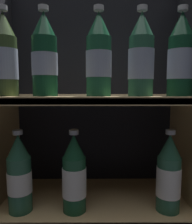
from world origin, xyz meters
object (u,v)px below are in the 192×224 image
at_px(bottle_upper_front_1, 46,57).
at_px(bottle_upper_front_4, 182,58).
at_px(bottle_lower_front_1, 76,176).
at_px(bottle_upper_front_0, 6,58).
at_px(bottle_lower_front_2, 170,176).
at_px(bottle_upper_front_3, 142,58).
at_px(bottle_upper_front_2, 100,58).
at_px(bottle_lower_front_0, 21,175).

distance_m(bottle_upper_front_1, bottle_upper_front_4, 0.41).
height_order(bottle_upper_front_1, bottle_upper_front_4, same).
height_order(bottle_upper_front_4, bottle_lower_front_1, bottle_upper_front_4).
distance_m(bottle_upper_front_0, bottle_lower_front_2, 0.63).
height_order(bottle_upper_front_4, bottle_lower_front_2, bottle_upper_front_4).
xyz_separation_m(bottle_upper_front_1, bottle_lower_front_2, (0.39, 0.00, -0.37)).
xyz_separation_m(bottle_lower_front_1, bottle_lower_front_2, (0.30, 0.00, -0.00)).
bearing_deg(bottle_lower_front_1, bottle_lower_front_2, 0.00).
bearing_deg(bottle_upper_front_3, bottle_upper_front_1, -180.00).
xyz_separation_m(bottle_upper_front_0, bottle_lower_front_1, (0.20, 0.00, -0.37)).
distance_m(bottle_upper_front_0, bottle_lower_front_1, 0.42).
height_order(bottle_upper_front_0, bottle_upper_front_1, same).
bearing_deg(bottle_upper_front_4, bottle_upper_front_1, 180.00).
relative_size(bottle_upper_front_3, bottle_lower_front_2, 1.00).
distance_m(bottle_upper_front_2, bottle_lower_front_1, 0.38).
height_order(bottle_upper_front_2, bottle_lower_front_1, bottle_upper_front_2).
bearing_deg(bottle_lower_front_2, bottle_upper_front_1, -180.00).
bearing_deg(bottle_upper_front_1, bottle_upper_front_2, 0.00).
relative_size(bottle_upper_front_0, bottle_upper_front_3, 1.00).
bearing_deg(bottle_upper_front_0, bottle_lower_front_1, 0.00).
distance_m(bottle_upper_front_1, bottle_lower_front_0, 0.38).
bearing_deg(bottle_upper_front_1, bottle_lower_front_0, 180.00).
distance_m(bottle_upper_front_0, bottle_upper_front_4, 0.53).
xyz_separation_m(bottle_upper_front_2, bottle_lower_front_2, (0.22, 0.00, -0.37)).
relative_size(bottle_lower_front_1, bottle_lower_front_2, 1.00).
bearing_deg(bottle_lower_front_1, bottle_upper_front_2, -0.00).
distance_m(bottle_upper_front_0, bottle_upper_front_2, 0.28).
bearing_deg(bottle_lower_front_2, bottle_upper_front_4, -0.00).
xyz_separation_m(bottle_upper_front_1, bottle_upper_front_2, (0.16, 0.00, -0.00)).
bearing_deg(bottle_upper_front_1, bottle_upper_front_3, 0.00).
height_order(bottle_upper_front_3, bottle_upper_front_4, same).
xyz_separation_m(bottle_upper_front_0, bottle_lower_front_0, (0.03, -0.00, -0.37)).
bearing_deg(bottle_upper_front_2, bottle_lower_front_1, 180.00).
height_order(bottle_upper_front_1, bottle_lower_front_1, bottle_upper_front_1).
bearing_deg(bottle_upper_front_1, bottle_upper_front_0, 180.00).
xyz_separation_m(bottle_upper_front_1, bottle_upper_front_3, (0.29, 0.00, -0.00)).
relative_size(bottle_upper_front_0, bottle_lower_front_1, 1.00).
height_order(bottle_upper_front_0, bottle_lower_front_2, bottle_upper_front_0).
bearing_deg(bottle_upper_front_0, bottle_upper_front_2, -0.00).
height_order(bottle_upper_front_0, bottle_lower_front_1, bottle_upper_front_0).
height_order(bottle_upper_front_0, bottle_upper_front_2, same).
bearing_deg(bottle_upper_front_2, bottle_upper_front_3, 0.00).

